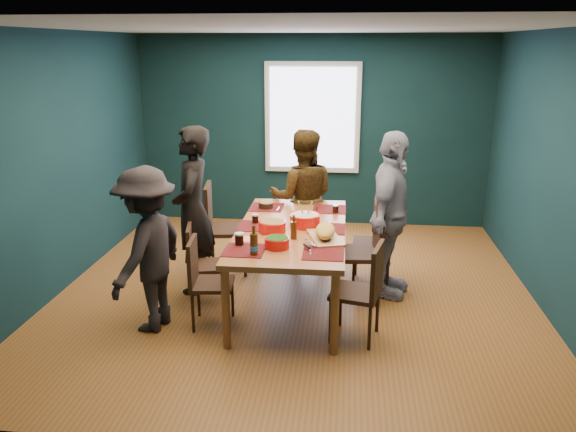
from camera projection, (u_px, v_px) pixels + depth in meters
name	position (u px, v px, depth m)	size (l,w,h in m)	color
room	(298.00, 161.00, 5.90)	(5.01, 5.01, 2.71)	#99562C
dining_table	(292.00, 235.00, 5.59)	(1.08, 2.13, 0.80)	#A96532
chair_left_far	(219.00, 221.00, 6.43)	(0.53, 0.53, 1.04)	black
chair_left_mid	(199.00, 259.00, 5.66)	(0.44, 0.44, 0.82)	black
chair_left_near	(203.00, 276.00, 5.20)	(0.42, 0.42, 0.85)	black
chair_right_far	(381.00, 237.00, 6.10)	(0.45, 0.45, 0.94)	black
chair_right_mid	(367.00, 244.00, 5.70)	(0.51, 0.51, 1.03)	black
chair_right_near	(365.00, 285.00, 4.92)	(0.49, 0.49, 0.90)	black
person_far_left	(193.00, 210.00, 5.87)	(0.64, 0.42, 1.77)	black
person_back	(303.00, 198.00, 6.62)	(0.79, 0.62, 1.62)	black
person_right	(390.00, 216.00, 5.74)	(1.02, 0.42, 1.74)	white
person_near_left	(148.00, 250.00, 5.07)	(0.99, 0.57, 1.53)	black
bowl_salad	(272.00, 226.00, 5.43)	(0.26, 0.26, 0.11)	red
bowl_dumpling	(305.00, 220.00, 5.60)	(0.30, 0.30, 0.28)	red
bowl_herbs	(277.00, 242.00, 5.01)	(0.23, 0.23, 0.10)	red
cutting_board	(325.00, 232.00, 5.23)	(0.39, 0.65, 0.14)	tan
small_bowl	(266.00, 205.00, 6.23)	(0.16, 0.16, 0.07)	black
beer_bottle_a	(254.00, 245.00, 4.82)	(0.07, 0.07, 0.27)	#41240B
beer_bottle_b	(294.00, 230.00, 5.22)	(0.06, 0.06, 0.23)	#41240B
cola_glass_a	(239.00, 238.00, 5.06)	(0.08, 0.08, 0.12)	black
cola_glass_b	(327.00, 237.00, 5.13)	(0.08, 0.08, 0.11)	black
cola_glass_c	(336.00, 208.00, 6.04)	(0.07, 0.07, 0.09)	black
cola_glass_d	(255.00, 218.00, 5.70)	(0.07, 0.07, 0.09)	black
napkin_a	(327.00, 226.00, 5.61)	(0.14, 0.14, 0.00)	#FF806B
napkin_b	(248.00, 239.00, 5.24)	(0.16, 0.16, 0.00)	#FF806B
napkin_c	(321.00, 253.00, 4.88)	(0.12, 0.12, 0.00)	#FF806B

